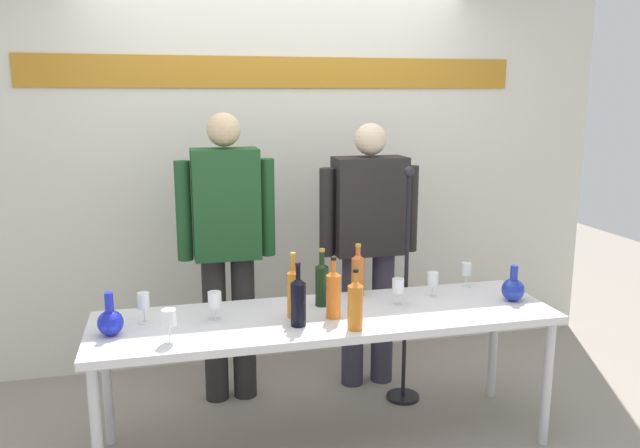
{
  "coord_description": "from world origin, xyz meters",
  "views": [
    {
      "loc": [
        -0.78,
        -2.98,
        1.83
      ],
      "look_at": [
        0.0,
        0.15,
        1.17
      ],
      "focal_mm": 35.53,
      "sensor_mm": 36.0,
      "label": 1
    }
  ],
  "objects_px": {
    "presenter_left": "(227,242)",
    "microphone_stand": "(405,326)",
    "wine_bottle_1": "(293,291)",
    "wine_glass_right_2": "(398,286)",
    "display_table": "(327,324)",
    "wine_bottle_4": "(322,282)",
    "decanter_blue_left": "(110,321)",
    "wine_glass_left_2": "(144,302)",
    "wine_bottle_2": "(358,273)",
    "decanter_blue_right": "(513,288)",
    "presenter_right": "(369,238)",
    "wine_glass_right_0": "(466,270)",
    "wine_bottle_5": "(298,300)",
    "wine_glass_left_0": "(215,300)",
    "wine_bottle_0": "(333,292)",
    "wine_glass_left_1": "(169,318)",
    "wine_glass_right_1": "(433,280)",
    "wine_bottle_3": "(355,304)"
  },
  "relations": [
    {
      "from": "wine_bottle_3",
      "to": "wine_glass_left_0",
      "type": "bearing_deg",
      "value": 155.33
    },
    {
      "from": "wine_glass_right_0",
      "to": "presenter_left",
      "type": "bearing_deg",
      "value": 163.58
    },
    {
      "from": "wine_bottle_4",
      "to": "microphone_stand",
      "type": "bearing_deg",
      "value": 22.53
    },
    {
      "from": "presenter_left",
      "to": "wine_glass_right_1",
      "type": "height_order",
      "value": "presenter_left"
    },
    {
      "from": "wine_glass_left_2",
      "to": "wine_glass_right_0",
      "type": "distance_m",
      "value": 1.82
    },
    {
      "from": "decanter_blue_left",
      "to": "wine_glass_left_2",
      "type": "xyz_separation_m",
      "value": [
        0.15,
        0.13,
        0.04
      ]
    },
    {
      "from": "presenter_left",
      "to": "microphone_stand",
      "type": "xyz_separation_m",
      "value": [
        1.02,
        -0.28,
        -0.51
      ]
    },
    {
      "from": "wine_bottle_4",
      "to": "wine_glass_right_2",
      "type": "relative_size",
      "value": 2.16
    },
    {
      "from": "presenter_left",
      "to": "wine_glass_left_0",
      "type": "height_order",
      "value": "presenter_left"
    },
    {
      "from": "decanter_blue_left",
      "to": "presenter_right",
      "type": "bearing_deg",
      "value": 24.74
    },
    {
      "from": "wine_bottle_1",
      "to": "wine_bottle_2",
      "type": "xyz_separation_m",
      "value": [
        0.42,
        0.26,
        -0.01
      ]
    },
    {
      "from": "wine_glass_right_0",
      "to": "wine_glass_left_2",
      "type": "bearing_deg",
      "value": -174.94
    },
    {
      "from": "presenter_left",
      "to": "wine_glass_right_0",
      "type": "bearing_deg",
      "value": -16.42
    },
    {
      "from": "wine_bottle_2",
      "to": "wine_glass_left_2",
      "type": "height_order",
      "value": "wine_bottle_2"
    },
    {
      "from": "wine_bottle_0",
      "to": "wine_glass_left_0",
      "type": "bearing_deg",
      "value": 168.92
    },
    {
      "from": "decanter_blue_right",
      "to": "wine_bottle_1",
      "type": "relative_size",
      "value": 0.59
    },
    {
      "from": "wine_glass_left_2",
      "to": "wine_bottle_0",
      "type": "bearing_deg",
      "value": -9.44
    },
    {
      "from": "wine_bottle_3",
      "to": "wine_glass_right_2",
      "type": "xyz_separation_m",
      "value": [
        0.33,
        0.29,
        -0.03
      ]
    },
    {
      "from": "decanter_blue_right",
      "to": "wine_bottle_2",
      "type": "bearing_deg",
      "value": 159.77
    },
    {
      "from": "presenter_right",
      "to": "wine_bottle_4",
      "type": "relative_size",
      "value": 5.33
    },
    {
      "from": "wine_bottle_2",
      "to": "wine_glass_right_0",
      "type": "relative_size",
      "value": 2.06
    },
    {
      "from": "presenter_right",
      "to": "wine_glass_right_1",
      "type": "xyz_separation_m",
      "value": [
        0.2,
        -0.51,
        -0.14
      ]
    },
    {
      "from": "wine_bottle_4",
      "to": "wine_bottle_5",
      "type": "bearing_deg",
      "value": -124.86
    },
    {
      "from": "display_table",
      "to": "wine_bottle_1",
      "type": "bearing_deg",
      "value": 179.5
    },
    {
      "from": "decanter_blue_left",
      "to": "presenter_left",
      "type": "distance_m",
      "value": 0.94
    },
    {
      "from": "wine_bottle_4",
      "to": "wine_glass_left_1",
      "type": "distance_m",
      "value": 0.86
    },
    {
      "from": "wine_bottle_1",
      "to": "decanter_blue_right",
      "type": "bearing_deg",
      "value": -1.69
    },
    {
      "from": "wine_bottle_1",
      "to": "wine_glass_right_2",
      "type": "xyz_separation_m",
      "value": [
        0.58,
        0.05,
        -0.03
      ]
    },
    {
      "from": "decanter_blue_left",
      "to": "wine_glass_left_1",
      "type": "distance_m",
      "value": 0.31
    },
    {
      "from": "decanter_blue_left",
      "to": "wine_glass_right_1",
      "type": "bearing_deg",
      "value": 5.84
    },
    {
      "from": "wine_glass_right_1",
      "to": "microphone_stand",
      "type": "xyz_separation_m",
      "value": [
        -0.06,
        0.24,
        -0.35
      ]
    },
    {
      "from": "presenter_right",
      "to": "wine_glass_right_1",
      "type": "bearing_deg",
      "value": -68.25
    },
    {
      "from": "decanter_blue_left",
      "to": "presenter_right",
      "type": "relative_size",
      "value": 0.12
    },
    {
      "from": "wine_bottle_5",
      "to": "wine_glass_left_0",
      "type": "bearing_deg",
      "value": 154.8
    },
    {
      "from": "wine_bottle_1",
      "to": "microphone_stand",
      "type": "height_order",
      "value": "microphone_stand"
    },
    {
      "from": "decanter_blue_left",
      "to": "microphone_stand",
      "type": "distance_m",
      "value": 1.72
    },
    {
      "from": "decanter_blue_right",
      "to": "wine_glass_right_0",
      "type": "xyz_separation_m",
      "value": [
        -0.13,
        0.29,
        0.03
      ]
    },
    {
      "from": "decanter_blue_right",
      "to": "wine_bottle_3",
      "type": "relative_size",
      "value": 0.66
    },
    {
      "from": "wine_bottle_5",
      "to": "wine_bottle_2",
      "type": "bearing_deg",
      "value": 42.32
    },
    {
      "from": "wine_glass_left_1",
      "to": "wine_glass_right_1",
      "type": "bearing_deg",
      "value": 12.81
    },
    {
      "from": "wine_glass_left_1",
      "to": "presenter_right",
      "type": "bearing_deg",
      "value": 34.4
    },
    {
      "from": "wine_glass_right_1",
      "to": "presenter_right",
      "type": "bearing_deg",
      "value": 111.75
    },
    {
      "from": "decanter_blue_right",
      "to": "presenter_right",
      "type": "relative_size",
      "value": 0.12
    },
    {
      "from": "wine_bottle_2",
      "to": "wine_glass_right_1",
      "type": "xyz_separation_m",
      "value": [
        0.4,
        -0.12,
        -0.03
      ]
    },
    {
      "from": "wine_bottle_0",
      "to": "microphone_stand",
      "type": "bearing_deg",
      "value": 37.66
    },
    {
      "from": "display_table",
      "to": "wine_glass_right_2",
      "type": "height_order",
      "value": "wine_glass_right_2"
    },
    {
      "from": "decanter_blue_left",
      "to": "wine_bottle_1",
      "type": "height_order",
      "value": "wine_bottle_1"
    },
    {
      "from": "wine_bottle_4",
      "to": "wine_glass_right_0",
      "type": "bearing_deg",
      "value": 7.45
    },
    {
      "from": "display_table",
      "to": "decanter_blue_right",
      "type": "relative_size",
      "value": 11.91
    },
    {
      "from": "decanter_blue_right",
      "to": "wine_bottle_4",
      "type": "distance_m",
      "value": 1.05
    }
  ]
}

